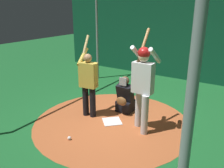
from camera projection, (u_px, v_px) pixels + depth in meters
name	position (u px, v px, depth m)	size (l,w,h in m)	color
ground_plane	(112.00, 122.00, 5.63)	(25.88, 25.88, 0.00)	#195B28
dirt_circle	(112.00, 122.00, 5.63)	(3.67, 3.67, 0.01)	#AD562D
home_plate	(112.00, 121.00, 5.63)	(0.42, 0.42, 0.01)	white
batter	(143.00, 81.00, 4.94)	(0.68, 0.49, 2.18)	#BCBCC0
catcher	(125.00, 98.00, 6.06)	(0.58, 0.40, 0.96)	black
visitor	(88.00, 81.00, 5.67)	(0.54, 0.53, 1.96)	black
back_wall	(178.00, 26.00, 8.48)	(0.22, 9.88, 3.79)	#0F472D
cage_frame	(112.00, 30.00, 4.95)	(5.47, 4.87, 3.09)	gray
baseball_0	(69.00, 138.00, 4.86)	(0.07, 0.07, 0.07)	white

